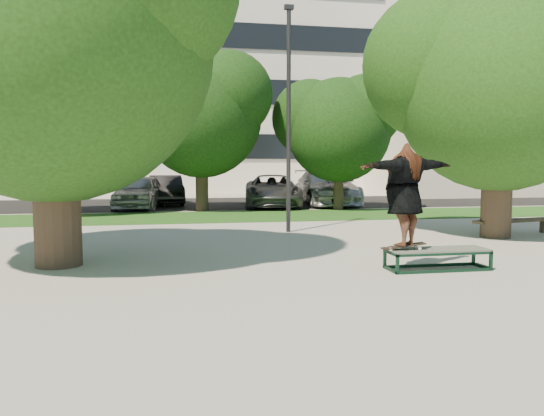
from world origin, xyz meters
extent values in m
plane|color=#A8A39A|center=(0.00, 0.00, 0.00)|extent=(120.00, 120.00, 0.00)
cube|color=#1C4112|center=(1.00, 9.50, 0.01)|extent=(30.00, 4.00, 0.02)
cube|color=black|center=(0.00, 16.00, 0.01)|extent=(40.00, 8.00, 0.01)
cylinder|color=#38281E|center=(-4.20, 1.00, 1.60)|extent=(0.84, 0.84, 3.20)
sphere|color=#1C3B10|center=(-4.20, 1.00, 4.07)|extent=(5.80, 5.80, 5.80)
cylinder|color=#38281E|center=(6.00, 3.00, 1.50)|extent=(0.76, 0.76, 3.00)
sphere|color=#1C3B10|center=(6.00, 3.00, 3.78)|extent=(5.20, 5.20, 5.20)
sphere|color=#1C3B10|center=(4.70, 3.78, 4.43)|extent=(3.90, 3.90, 3.90)
cylinder|color=#38281E|center=(-6.50, 11.00, 1.40)|extent=(0.44, 0.44, 2.80)
sphere|color=black|center=(-6.50, 11.00, 3.46)|extent=(4.40, 4.40, 4.40)
sphere|color=black|center=(-7.60, 11.66, 4.01)|extent=(3.30, 3.30, 3.30)
sphere|color=black|center=(-5.51, 10.56, 4.23)|extent=(3.08, 3.08, 3.08)
cylinder|color=#38281E|center=(-1.00, 12.00, 1.50)|extent=(0.50, 0.50, 3.00)
sphere|color=black|center=(-1.00, 12.00, 3.72)|extent=(4.80, 4.80, 4.80)
sphere|color=black|center=(-2.20, 12.72, 4.32)|extent=(3.60, 3.60, 3.60)
sphere|color=black|center=(0.08, 11.52, 4.56)|extent=(3.36, 3.36, 3.36)
cylinder|color=#38281E|center=(4.50, 11.50, 1.30)|extent=(0.40, 0.40, 2.60)
sphere|color=black|center=(4.50, 11.50, 3.23)|extent=(4.20, 4.20, 4.20)
sphere|color=black|center=(3.45, 12.13, 3.75)|extent=(3.15, 3.15, 3.15)
sphere|color=black|center=(5.45, 11.08, 3.96)|extent=(2.94, 2.94, 2.94)
cylinder|color=#2D2D30|center=(1.00, 5.00, 3.00)|extent=(0.12, 0.12, 6.00)
cube|color=#2D2D30|center=(1.00, 5.00, 6.05)|extent=(0.25, 0.15, 0.12)
cube|color=silver|center=(-2.00, 32.00, 8.00)|extent=(30.00, 14.00, 16.00)
cube|color=black|center=(-2.00, 24.94, 3.00)|extent=(27.60, 0.12, 1.60)
cube|color=black|center=(-2.00, 24.94, 6.50)|extent=(27.60, 0.12, 1.60)
cube|color=black|center=(-2.00, 24.94, 10.00)|extent=(27.60, 0.12, 1.60)
cube|color=beige|center=(18.00, 22.00, 4.00)|extent=(15.00, 10.00, 8.00)
cube|color=#475147|center=(2.50, -0.59, 0.36)|extent=(1.80, 0.60, 0.03)
cylinder|color=white|center=(1.58, -0.67, 0.40)|extent=(0.06, 0.03, 0.06)
cylinder|color=white|center=(1.58, -0.51, 0.40)|extent=(0.06, 0.03, 0.06)
cylinder|color=white|center=(2.12, -0.67, 0.40)|extent=(0.06, 0.03, 0.06)
cylinder|color=white|center=(2.12, -0.51, 0.40)|extent=(0.06, 0.03, 0.06)
cube|color=black|center=(1.85, -0.59, 0.44)|extent=(0.78, 0.20, 0.10)
imported|color=#4F2A22|center=(1.85, -0.59, 1.35)|extent=(2.25, 1.41, 1.79)
cube|color=#443B28|center=(5.89, 3.16, 0.18)|extent=(0.16, 0.16, 0.36)
cube|color=#443B28|center=(7.82, 3.56, 0.18)|extent=(0.16, 0.16, 0.36)
cube|color=#443B28|center=(6.85, 3.36, 0.38)|extent=(2.71, 0.90, 0.07)
imported|color=#A1A1A5|center=(-3.50, 13.50, 0.72)|extent=(2.26, 4.42, 1.44)
imported|color=black|center=(-2.47, 15.53, 0.67)|extent=(1.73, 4.19, 1.35)
imported|color=#5C5C61|center=(2.12, 13.50, 0.70)|extent=(2.98, 5.32, 1.40)
imported|color=#AFAFB4|center=(4.78, 14.25, 0.82)|extent=(2.59, 5.75, 1.63)
camera|label=1|loc=(-2.09, -9.21, 1.88)|focal=35.00mm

